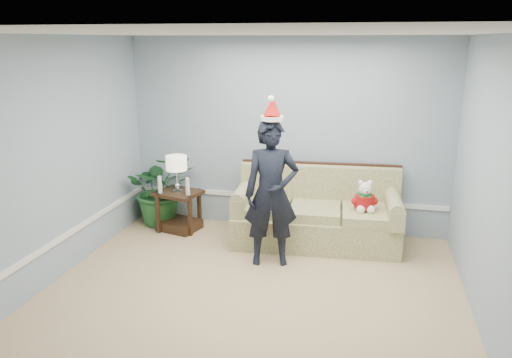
{
  "coord_description": "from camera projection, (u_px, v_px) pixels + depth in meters",
  "views": [
    {
      "loc": [
        1.15,
        -4.28,
        2.65
      ],
      "look_at": [
        -0.22,
        1.55,
        0.97
      ],
      "focal_mm": 35.0,
      "sensor_mm": 36.0,
      "label": 1
    }
  ],
  "objects": [
    {
      "name": "room_shell",
      "position": [
        240.0,
        185.0,
        4.61
      ],
      "size": [
        4.54,
        5.04,
        2.74
      ],
      "color": "tan",
      "rests_on": "ground"
    },
    {
      "name": "sofa",
      "position": [
        316.0,
        216.0,
        6.69
      ],
      "size": [
        2.23,
        1.07,
        1.02
      ],
      "rotation": [
        0.0,
        0.0,
        0.07
      ],
      "color": "brown",
      "rests_on": "room_shell"
    },
    {
      "name": "man",
      "position": [
        271.0,
        194.0,
        5.91
      ],
      "size": [
        0.73,
        0.57,
        1.76
      ],
      "primitive_type": "imported",
      "rotation": [
        0.0,
        0.0,
        0.25
      ],
      "color": "black",
      "rests_on": "room_shell"
    },
    {
      "name": "candle_pair",
      "position": [
        174.0,
        186.0,
        6.91
      ],
      "size": [
        0.47,
        0.06,
        0.24
      ],
      "color": "silver",
      "rests_on": "side_table"
    },
    {
      "name": "houseplant",
      "position": [
        161.0,
        189.0,
        7.32
      ],
      "size": [
        1.24,
        1.19,
        1.06
      ],
      "primitive_type": "imported",
      "rotation": [
        0.0,
        0.0,
        0.52
      ],
      "color": "#1E5527",
      "rests_on": "room_shell"
    },
    {
      "name": "santa_hat",
      "position": [
        272.0,
        109.0,
        5.66
      ],
      "size": [
        0.27,
        0.3,
        0.3
      ],
      "rotation": [
        0.0,
        0.0,
        0.06
      ],
      "color": "white",
      "rests_on": "man"
    },
    {
      "name": "wainscot_trim",
      "position": [
        174.0,
        222.0,
        6.22
      ],
      "size": [
        4.49,
        4.99,
        0.06
      ],
      "color": "white",
      "rests_on": "room_shell"
    },
    {
      "name": "teddy_bear",
      "position": [
        364.0,
        200.0,
        6.34
      ],
      "size": [
        0.3,
        0.31,
        0.41
      ],
      "rotation": [
        0.0,
        0.0,
        0.24
      ],
      "color": "white",
      "rests_on": "sofa"
    },
    {
      "name": "table_lamp",
      "position": [
        176.0,
        165.0,
        6.91
      ],
      "size": [
        0.29,
        0.29,
        0.52
      ],
      "color": "silver",
      "rests_on": "side_table"
    },
    {
      "name": "side_table",
      "position": [
        179.0,
        215.0,
        7.15
      ],
      "size": [
        0.7,
        0.63,
        0.57
      ],
      "rotation": [
        0.0,
        0.0,
        -0.25
      ],
      "color": "#332112",
      "rests_on": "room_shell"
    }
  ]
}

